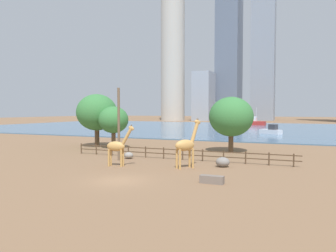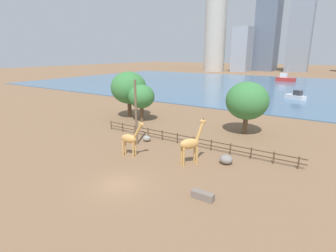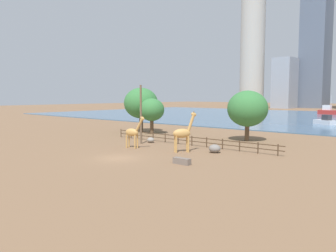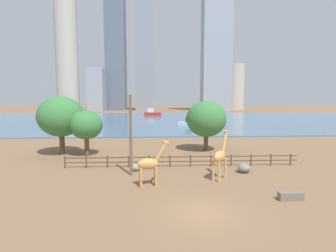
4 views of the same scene
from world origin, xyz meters
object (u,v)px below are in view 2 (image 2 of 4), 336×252
boulder_by_pole (147,138)px  tree_right_tall (129,88)px  giraffe_companion (130,139)px  tree_left_large (141,97)px  boat_ferry (285,78)px  tree_center_broad (247,101)px  giraffe_tall (191,143)px  feeding_trough (203,196)px  boat_sailboat (296,96)px  boulder_near_fence (226,159)px  utility_pole (136,113)px

boulder_by_pole → tree_right_tall: (-10.57, 8.78, 4.80)m
giraffe_companion → tree_left_large: size_ratio=0.68×
giraffe_companion → tree_right_tall: size_ratio=0.52×
boat_ferry → giraffe_companion: bearing=-83.2°
giraffe_companion → tree_center_broad: (7.88, 15.09, 2.67)m
giraffe_tall → tree_right_tall: tree_right_tall is taller
giraffe_tall → boulder_by_pole: size_ratio=4.62×
feeding_trough → boat_sailboat: (-1.02, 52.75, 0.64)m
feeding_trough → boat_sailboat: boat_sailboat is taller
giraffe_tall → boat_sailboat: size_ratio=0.93×
giraffe_companion → feeding_trough: (10.57, -3.73, -1.67)m
boulder_by_pole → giraffe_tall: bearing=-21.7°
tree_center_broad → boat_ferry: size_ratio=0.98×
boulder_near_fence → boat_ferry: 89.54m
tree_left_large → utility_pole: bearing=-54.4°
tree_center_broad → boat_sailboat: size_ratio=1.41×
tree_left_large → boulder_near_fence: bearing=-26.3°
tree_right_tall → giraffe_tall: bearing=-32.7°
giraffe_companion → boat_sailboat: size_ratio=0.80×
boat_ferry → boulder_near_fence: bearing=-77.1°
boat_sailboat → feeding_trough: bearing=123.2°
giraffe_tall → boulder_near_fence: 4.02m
feeding_trough → boat_ferry: (-11.07, 96.39, 0.97)m
utility_pole → feeding_trough: size_ratio=4.41×
tree_left_large → boat_ferry: (8.07, 80.00, -2.83)m
tree_left_large → giraffe_companion: bearing=-55.9°
feeding_trough → utility_pole: bearing=150.5°
giraffe_tall → utility_pole: 8.80m
giraffe_tall → giraffe_companion: 6.77m
giraffe_companion → feeding_trough: size_ratio=2.30×
tree_center_broad → boat_sailboat: (1.67, 33.93, -3.71)m
feeding_trough → tree_right_tall: (-22.72, 17.41, 4.87)m
boulder_near_fence → tree_left_large: bearing=153.7°
giraffe_tall → boulder_by_pole: bearing=105.8°
boat_ferry → tree_center_broad: bearing=-77.4°
giraffe_companion → giraffe_tall: bearing=4.3°
giraffe_tall → giraffe_companion: size_ratio=1.15×
utility_pole → boat_ferry: bearing=89.1°
tree_left_large → boat_sailboat: (18.12, 36.36, -3.16)m
tree_right_tall → boat_sailboat: (21.70, 35.33, -4.23)m
utility_pole → boat_sailboat: 47.20m
giraffe_tall → tree_left_large: bearing=91.5°
tree_left_large → boat_ferry: bearing=84.2°
tree_left_large → tree_right_tall: (-3.58, 1.03, 1.07)m
giraffe_tall → boulder_by_pole: giraffe_tall is taller
boulder_by_pole → tree_center_broad: size_ratio=0.14×
boulder_by_pole → boulder_near_fence: bearing=-6.2°
boulder_near_fence → boulder_by_pole: (-11.17, 1.22, -0.11)m
boulder_by_pole → tree_center_broad: tree_center_broad is taller
giraffe_companion → boulder_near_fence: (9.58, 3.69, -1.50)m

